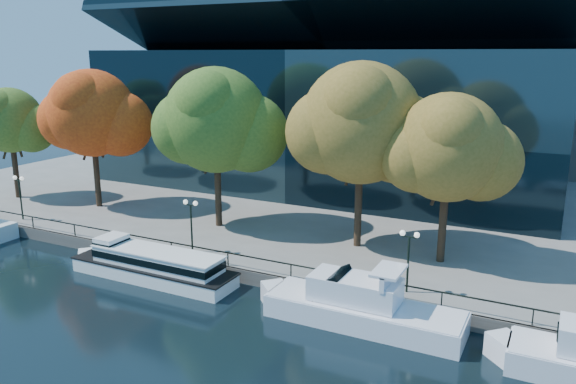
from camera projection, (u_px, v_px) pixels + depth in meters
The scene contains 14 objects.
ground at pixel (202, 296), 37.35m from camera, with size 160.00×160.00×0.00m, color black.
promenade at pixel (375, 181), 68.76m from camera, with size 90.00×67.08×1.00m.
railing at pixel (228, 253), 39.70m from camera, with size 88.20×0.08×0.99m.
convention_building at pixel (331, 117), 64.60m from camera, with size 50.00×24.57×21.43m.
tour_boat at pixel (149, 263), 40.03m from camera, with size 13.95×3.11×2.65m.
cruiser_near at pixel (355, 305), 33.30m from camera, with size 13.02×3.35×3.77m.
tree_0 at pixel (10, 122), 56.90m from camera, with size 8.26×6.77×11.38m.
tree_1 at pixel (93, 115), 53.22m from camera, with size 10.38×8.51×13.30m.
tree_2 at pixel (217, 123), 46.96m from camera, with size 11.10×9.10×13.67m.
tree_3 at pixel (363, 126), 41.70m from camera, with size 11.45×9.39×14.21m.
tree_4 at pixel (450, 150), 38.71m from camera, with size 9.52×7.80×12.16m.
lamp_0 at pixel (19, 187), 50.28m from camera, with size 1.26×0.36×4.03m.
lamp_1 at pixel (191, 214), 42.05m from camera, with size 1.26×0.36×4.03m.
lamp_2 at pixel (409, 247), 34.80m from camera, with size 1.26×0.36×4.03m.
Camera 1 is at (20.69, -28.31, 15.69)m, focal length 35.00 mm.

